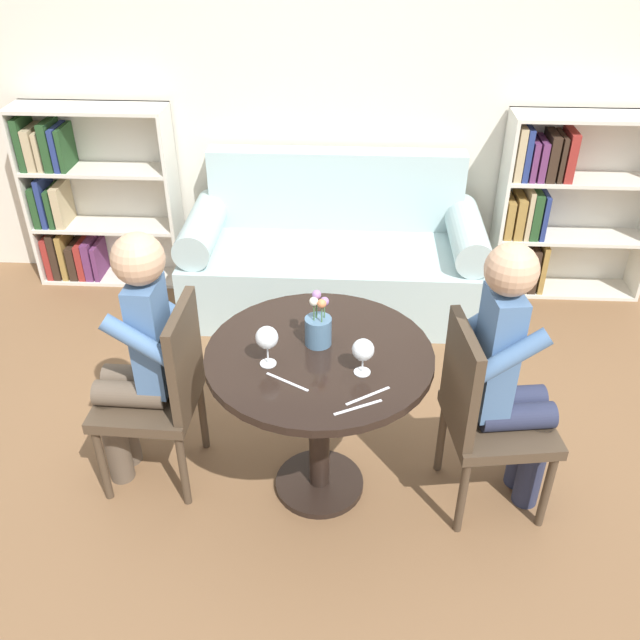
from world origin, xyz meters
name	(u,v)px	position (x,y,z in m)	size (l,w,h in m)	color
ground_plane	(319,485)	(0.00, 0.00, 0.00)	(16.00, 16.00, 0.00)	brown
back_wall	(338,72)	(0.00, 2.04, 1.35)	(5.20, 0.05, 2.70)	silver
round_table	(319,383)	(0.00, 0.00, 0.60)	(0.91, 0.91, 0.75)	black
couch	(334,259)	(0.00, 1.61, 0.31)	(1.83, 0.80, 0.92)	#A8C1C1
bookshelf_left	(86,200)	(-1.64, 1.88, 0.56)	(0.96, 0.28, 1.18)	silver
bookshelf_right	(554,207)	(1.39, 1.88, 0.58)	(0.96, 0.28, 1.18)	silver
chair_left	(162,388)	(-0.68, 0.05, 0.49)	(0.43, 0.43, 0.90)	#473828
chair_right	(484,412)	(0.68, -0.02, 0.49)	(0.48, 0.48, 0.90)	#473828
person_left	(137,356)	(-0.77, 0.06, 0.66)	(0.43, 0.35, 1.22)	brown
person_right	(511,377)	(0.77, 0.00, 0.66)	(0.45, 0.38, 1.25)	#282D47
wine_glass_left	(267,339)	(-0.19, -0.09, 0.87)	(0.09, 0.09, 0.17)	white
wine_glass_right	(363,351)	(0.17, -0.12, 0.85)	(0.08, 0.08, 0.15)	white
flower_vase	(318,327)	(-0.01, 0.06, 0.83)	(0.11, 0.11, 0.24)	slate
knife_left_setting	(358,407)	(0.16, -0.33, 0.75)	(0.17, 0.10, 0.00)	silver
fork_left_setting	(287,382)	(-0.11, -0.20, 0.75)	(0.17, 0.11, 0.00)	silver
knife_right_setting	(368,396)	(0.19, -0.26, 0.75)	(0.16, 0.12, 0.00)	silver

